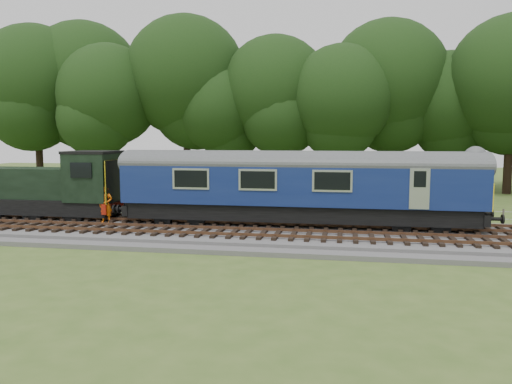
# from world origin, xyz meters

# --- Properties ---
(ground) EXTENTS (120.00, 120.00, 0.00)m
(ground) POSITION_xyz_m (0.00, 0.00, 0.00)
(ground) COLOR #426023
(ground) RESTS_ON ground
(ballast) EXTENTS (70.00, 7.00, 0.35)m
(ballast) POSITION_xyz_m (0.00, 0.00, 0.17)
(ballast) COLOR #4C4C4F
(ballast) RESTS_ON ground
(track_north) EXTENTS (67.20, 2.40, 0.21)m
(track_north) POSITION_xyz_m (0.00, 1.40, 0.42)
(track_north) COLOR black
(track_north) RESTS_ON ballast
(track_south) EXTENTS (67.20, 2.40, 0.21)m
(track_south) POSITION_xyz_m (0.00, -1.60, 0.42)
(track_south) COLOR black
(track_south) RESTS_ON ballast
(fence) EXTENTS (64.00, 0.12, 1.00)m
(fence) POSITION_xyz_m (0.00, 4.50, 0.00)
(fence) COLOR #6B6054
(fence) RESTS_ON ground
(tree_line) EXTENTS (70.00, 8.00, 18.00)m
(tree_line) POSITION_xyz_m (0.00, 22.00, 0.00)
(tree_line) COLOR black
(tree_line) RESTS_ON ground
(dmu_railcar) EXTENTS (18.05, 2.86, 3.88)m
(dmu_railcar) POSITION_xyz_m (-0.80, 1.40, 2.61)
(dmu_railcar) COLOR black
(dmu_railcar) RESTS_ON ground
(shunter_loco) EXTENTS (8.91, 2.60, 3.38)m
(shunter_loco) POSITION_xyz_m (-14.73, 1.40, 1.97)
(shunter_loco) COLOR black
(shunter_loco) RESTS_ON ground
(worker) EXTENTS (0.76, 0.56, 1.92)m
(worker) POSITION_xyz_m (-10.80, 0.32, 1.31)
(worker) COLOR orange
(worker) RESTS_ON ballast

